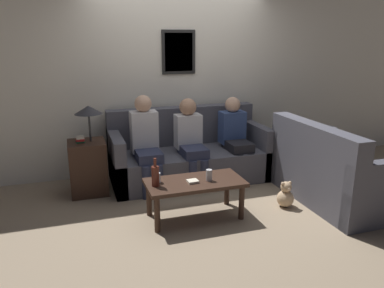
{
  "coord_description": "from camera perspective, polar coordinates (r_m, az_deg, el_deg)",
  "views": [
    {
      "loc": [
        -1.49,
        -4.15,
        1.89
      ],
      "look_at": [
        -0.15,
        -0.06,
        0.67
      ],
      "focal_mm": 35.0,
      "sensor_mm": 36.0,
      "label": 1
    }
  ],
  "objects": [
    {
      "name": "ground_plane",
      "position": [
        4.79,
        1.49,
        -7.37
      ],
      "size": [
        16.0,
        16.0,
        0.0
      ],
      "primitive_type": "plane",
      "color": "gray"
    },
    {
      "name": "wall_back",
      "position": [
        5.43,
        -2.14,
        9.63
      ],
      "size": [
        9.0,
        0.08,
        2.6
      ],
      "color": "silver",
      "rests_on": "ground_plane"
    },
    {
      "name": "book_stack",
      "position": [
        3.96,
        0.11,
        -5.7
      ],
      "size": [
        0.12,
        0.11,
        0.02
      ],
      "color": "beige",
      "rests_on": "coffee_table"
    },
    {
      "name": "person_middle",
      "position": [
        4.9,
        -0.21,
        0.86
      ],
      "size": [
        0.34,
        0.61,
        1.13
      ],
      "color": "#2D334C",
      "rests_on": "ground_plane"
    },
    {
      "name": "person_right",
      "position": [
        5.18,
        6.61,
        1.4
      ],
      "size": [
        0.34,
        0.59,
        1.11
      ],
      "color": "black",
      "rests_on": "ground_plane"
    },
    {
      "name": "person_left",
      "position": [
        4.77,
        -7.03,
        0.64
      ],
      "size": [
        0.34,
        0.61,
        1.2
      ],
      "color": "#2D334C",
      "rests_on": "ground_plane"
    },
    {
      "name": "drinking_glass",
      "position": [
        3.97,
        -5.42,
        -5.11
      ],
      "size": [
        0.08,
        0.08,
        0.1
      ],
      "color": "silver",
      "rests_on": "coffee_table"
    },
    {
      "name": "couch_side",
      "position": [
        4.77,
        20.69,
        -4.42
      ],
      "size": [
        0.93,
        1.55,
        0.95
      ],
      "rotation": [
        0.0,
        0.0,
        1.57
      ],
      "color": "#4C4C56",
      "rests_on": "ground_plane"
    },
    {
      "name": "side_table_with_lamp",
      "position": [
        4.83,
        -15.55,
        -2.79
      ],
      "size": [
        0.45,
        0.45,
        1.11
      ],
      "color": "#382319",
      "rests_on": "ground_plane"
    },
    {
      "name": "wine_bottle",
      "position": [
        3.85,
        -5.6,
        -4.8
      ],
      "size": [
        0.08,
        0.08,
        0.3
      ],
      "color": "#562319",
      "rests_on": "coffee_table"
    },
    {
      "name": "couch_main",
      "position": [
        5.18,
        -0.57,
        -1.8
      ],
      "size": [
        2.12,
        0.93,
        0.95
      ],
      "color": "#4C4C56",
      "rests_on": "ground_plane"
    },
    {
      "name": "teddy_bear",
      "position": [
        4.5,
        14.06,
        -7.65
      ],
      "size": [
        0.2,
        0.2,
        0.31
      ],
      "color": "tan",
      "rests_on": "ground_plane"
    },
    {
      "name": "coffee_table",
      "position": [
        4.03,
        0.43,
        -6.46
      ],
      "size": [
        1.05,
        0.52,
        0.42
      ],
      "color": "#382319",
      "rests_on": "ground_plane"
    },
    {
      "name": "soda_can",
      "position": [
        4.0,
        2.62,
        -4.75
      ],
      "size": [
        0.07,
        0.07,
        0.12
      ],
      "color": "#BCBCC1",
      "rests_on": "coffee_table"
    }
  ]
}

